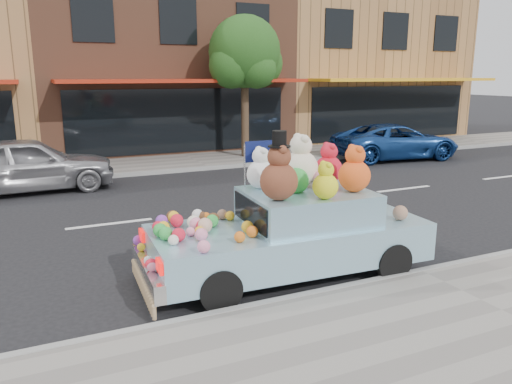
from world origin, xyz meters
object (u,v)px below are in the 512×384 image
street_tree (245,58)px  art_car (291,226)px  car_silver (27,164)px  car_blue (396,141)px

street_tree → art_car: street_tree is taller
car_silver → art_car: (3.69, -8.05, 0.05)m
street_tree → car_blue: bearing=-24.7°
car_silver → art_car: art_car is taller
street_tree → car_silver: (-7.53, -2.54, -2.93)m
street_tree → car_blue: street_tree is taller
car_blue → art_car: bearing=139.7°
art_car → car_silver: bearing=117.5°
street_tree → car_silver: street_tree is taller
street_tree → car_blue: (5.16, -2.37, -3.03)m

